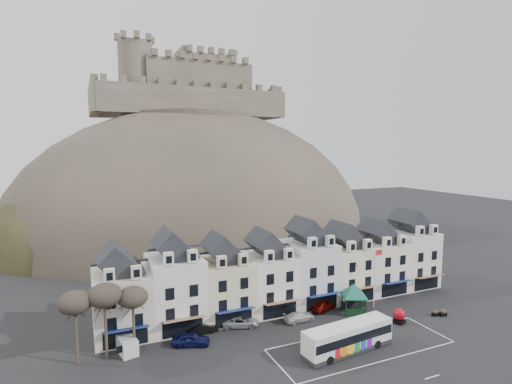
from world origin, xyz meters
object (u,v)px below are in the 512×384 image
Objects in this scene: car_maroon at (324,305)px; car_silver at (240,322)px; flagpole at (375,274)px; car_navy at (191,339)px; car_white at (299,317)px; white_van at (126,344)px; car_charcoal at (355,303)px; bus_shelter at (354,290)px; bus at (348,336)px; car_black at (203,328)px; red_buoy at (399,316)px.

car_silver is at bearing 70.75° from car_maroon.
flagpole is 28.23m from car_navy.
car_silver reaches higher than car_white.
white_van is at bearing 85.40° from car_white.
car_silver is at bearing 72.54° from car_charcoal.
car_white is (-12.68, 0.20, -4.46)m from flagpole.
white_van is 27.65m from car_maroon.
white_van is (-31.05, 1.68, -2.40)m from bus_shelter.
bus is 15.04m from flagpole.
white_van reaches higher than car_charcoal.
white_van is at bearing -158.39° from bus_shelter.
car_maroon is at bearing -71.27° from car_silver.
car_charcoal is (23.00, -1.09, -0.01)m from car_black.
bus_shelter is at bearing -173.68° from flagpole.
bus_shelter is at bearing -96.33° from car_white.
car_white is at bearing 179.10° from flagpole.
car_maroon reaches higher than car_navy.
car_charcoal is at bearing 107.87° from red_buoy.
bus_shelter is 1.42× the size of white_van.
white_van is (-35.15, 1.23, -4.16)m from flagpole.
bus is at bearing 124.42° from car_charcoal.
car_white is at bearing 91.34° from bus.
bus is at bearing -174.93° from car_white.
car_silver is 1.25× the size of car_charcoal.
white_van is 0.97× the size of car_navy.
bus_shelter reaches higher than red_buoy.
white_van is 14.56m from car_silver.
red_buoy is 0.46× the size of white_van.
car_silver is at bearing 75.68° from car_white.
car_white is 0.94× the size of car_maroon.
car_navy is 3.31m from car_black.
flagpole is 2.06× the size of white_van.
car_maroon is at bearing -62.53° from car_navy.
car_navy is (7.26, -1.68, -0.17)m from white_van.
red_buoy reaches higher than car_white.
bus_shelter reaches higher than car_silver.
car_navy is at bearing 146.50° from bus.
car_silver is (7.28, 2.39, -0.08)m from car_navy.
car_maroon is at bearing -72.28° from car_white.
bus is at bearing -35.07° from white_van.
car_silver is 1.05× the size of car_maroon.
flagpole is at bearing 31.03° from bus_shelter.
car_maroon reaches higher than car_white.
flagpole is 1.85× the size of car_silver.
bus is 3.00× the size of car_black.
flagpole reaches higher than car_charcoal.
car_black is (9.43, 0.82, -0.28)m from white_van.
car_maroon is at bearing 164.78° from flagpole.
car_black is 0.86× the size of car_maroon.
flagpole is at bearing 84.07° from red_buoy.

